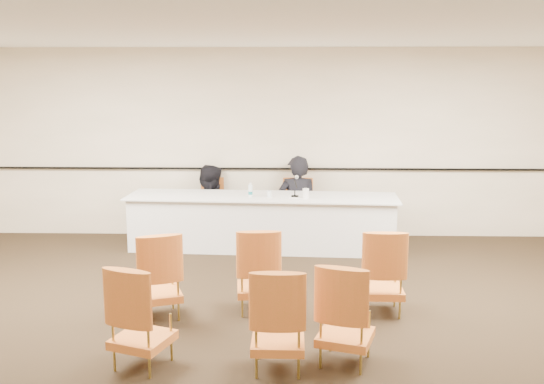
{
  "coord_description": "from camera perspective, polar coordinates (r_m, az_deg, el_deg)",
  "views": [
    {
      "loc": [
        0.26,
        -5.62,
        2.53
      ],
      "look_at": [
        0.04,
        2.6,
        0.98
      ],
      "focal_mm": 40.0,
      "sensor_mm": 36.0,
      "label": 1
    }
  ],
  "objects": [
    {
      "name": "aud_chair_back_left",
      "position": [
        5.55,
        -12.15,
        -11.28
      ],
      "size": [
        0.64,
        0.64,
        0.95
      ],
      "primitive_type": null,
      "rotation": [
        0.0,
        0.0,
        -0.35
      ],
      "color": "#B06E1F",
      "rests_on": "ground"
    },
    {
      "name": "water_bottle",
      "position": [
        8.9,
        -2.05,
        0.2
      ],
      "size": [
        0.08,
        0.08,
        0.21
      ],
      "primitive_type": null,
      "rotation": [
        0.0,
        0.0,
        -0.24
      ],
      "color": "#17767F",
      "rests_on": "panel_table"
    },
    {
      "name": "drinking_glass",
      "position": [
        8.89,
        -0.26,
        -0.17
      ],
      "size": [
        0.06,
        0.06,
        0.1
      ],
      "primitive_type": "cylinder",
      "rotation": [
        0.0,
        0.0,
        0.0
      ],
      "color": "white",
      "rests_on": "panel_table"
    },
    {
      "name": "aud_chair_front_left",
      "position": [
        6.61,
        -10.69,
        -7.63
      ],
      "size": [
        0.64,
        0.64,
        0.95
      ],
      "primitive_type": null,
      "rotation": [
        0.0,
        0.0,
        0.35
      ],
      "color": "#B06E1F",
      "rests_on": "ground"
    },
    {
      "name": "coffee_cup",
      "position": [
        8.81,
        3.19,
        -0.15
      ],
      "size": [
        0.12,
        0.12,
        0.14
      ],
      "primitive_type": "cylinder",
      "rotation": [
        0.0,
        0.0,
        -0.45
      ],
      "color": "white",
      "rests_on": "panel_table"
    },
    {
      "name": "aud_chair_back_right",
      "position": [
        5.53,
        6.97,
        -11.22
      ],
      "size": [
        0.63,
        0.63,
        0.95
      ],
      "primitive_type": null,
      "rotation": [
        0.0,
        0.0,
        -0.31
      ],
      "color": "#B06E1F",
      "rests_on": "ground"
    },
    {
      "name": "panelist_second",
      "position": [
        9.8,
        -5.94,
        -2.45
      ],
      "size": [
        0.97,
        0.83,
        1.73
      ],
      "primitive_type": "imported",
      "rotation": [
        0.0,
        0.0,
        2.91
      ],
      "color": "black",
      "rests_on": "ground"
    },
    {
      "name": "floor",
      "position": [
        6.17,
        -1.05,
        -13.51
      ],
      "size": [
        10.0,
        10.0,
        0.0
      ],
      "primitive_type": "plane",
      "color": "black",
      "rests_on": "ground"
    },
    {
      "name": "aud_chair_front_mid",
      "position": [
        6.66,
        -1.3,
        -7.28
      ],
      "size": [
        0.54,
        0.54,
        0.95
      ],
      "primitive_type": null,
      "rotation": [
        0.0,
        0.0,
        0.08
      ],
      "color": "#B06E1F",
      "rests_on": "ground"
    },
    {
      "name": "panel_table",
      "position": [
        9.09,
        -0.95,
        -2.85
      ],
      "size": [
        4.06,
        1.15,
        0.8
      ],
      "primitive_type": null,
      "rotation": [
        0.0,
        0.0,
        -0.06
      ],
      "color": "silver",
      "rests_on": "ground"
    },
    {
      "name": "ceiling",
      "position": [
        5.65,
        -1.15,
        15.46
      ],
      "size": [
        10.0,
        10.0,
        0.0
      ],
      "primitive_type": "plane",
      "rotation": [
        3.14,
        0.0,
        0.0
      ],
      "color": "white",
      "rests_on": "ground"
    },
    {
      "name": "aud_chair_front_right",
      "position": [
        6.72,
        10.29,
        -7.3
      ],
      "size": [
        0.51,
        0.51,
        0.95
      ],
      "primitive_type": null,
      "rotation": [
        0.0,
        0.0,
        -0.02
      ],
      "color": "#B06E1F",
      "rests_on": "ground"
    },
    {
      "name": "aud_chair_back_mid",
      "position": [
        5.38,
        0.57,
        -11.78
      ],
      "size": [
        0.5,
        0.5,
        0.95
      ],
      "primitive_type": null,
      "rotation": [
        0.0,
        0.0,
        -0.01
      ],
      "color": "#B06E1F",
      "rests_on": "ground"
    },
    {
      "name": "panelist_second_chair",
      "position": [
        9.76,
        -5.95,
        -1.52
      ],
      "size": [
        0.53,
        0.53,
        0.95
      ],
      "primitive_type": null,
      "rotation": [
        0.0,
        0.0,
        -0.06
      ],
      "color": "#B06E1F",
      "rests_on": "ground"
    },
    {
      "name": "papers",
      "position": [
        8.92,
        2.54,
        -0.46
      ],
      "size": [
        0.3,
        0.22,
        0.0
      ],
      "primitive_type": "cube",
      "rotation": [
        0.0,
        0.0,
        0.02
      ],
      "color": "white",
      "rests_on": "panel_table"
    },
    {
      "name": "panelist_main",
      "position": [
        9.61,
        2.38,
        -1.81
      ],
      "size": [
        0.67,
        0.45,
        1.78
      ],
      "primitive_type": "imported",
      "rotation": [
        0.0,
        0.0,
        3.18
      ],
      "color": "black",
      "rests_on": "ground"
    },
    {
      "name": "wall_back",
      "position": [
        9.68,
        -0.01,
        4.59
      ],
      "size": [
        10.0,
        0.04,
        3.0
      ],
      "primitive_type": "cube",
      "color": "beige",
      "rests_on": "ground"
    },
    {
      "name": "panelist_main_chair",
      "position": [
        9.6,
        2.38,
        -1.67
      ],
      "size": [
        0.53,
        0.53,
        0.95
      ],
      "primitive_type": null,
      "rotation": [
        0.0,
        0.0,
        -0.06
      ],
      "color": "#B06E1F",
      "rests_on": "ground"
    },
    {
      "name": "wall_rail",
      "position": [
        9.69,
        -0.01,
        2.21
      ],
      "size": [
        9.8,
        0.04,
        0.03
      ],
      "primitive_type": "cube",
      "color": "black",
      "rests_on": "wall_back"
    },
    {
      "name": "microphone",
      "position": [
        8.89,
        2.17,
        0.49
      ],
      "size": [
        0.14,
        0.23,
        0.3
      ],
      "primitive_type": null,
      "rotation": [
        0.0,
        0.0,
        -0.17
      ],
      "color": "black",
      "rests_on": "panel_table"
    }
  ]
}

